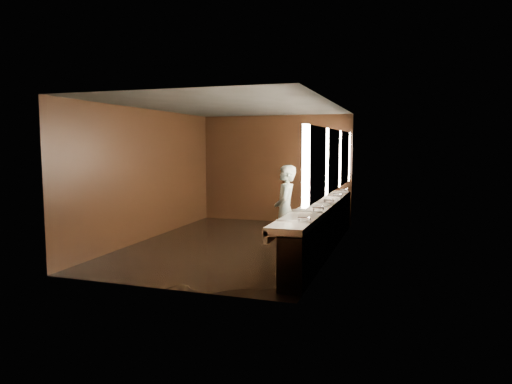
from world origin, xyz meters
TOP-DOWN VIEW (x-y plane):
  - floor at (0.00, 0.00)m, footprint 6.00×6.00m
  - ceiling at (0.00, 0.00)m, footprint 4.00×6.00m
  - wall_back at (0.00, 3.00)m, footprint 4.00×0.02m
  - wall_front at (0.00, -3.00)m, footprint 4.00×0.02m
  - wall_left at (-2.00, 0.00)m, footprint 0.02×6.00m
  - wall_right at (2.00, 0.00)m, footprint 0.02×6.00m
  - sink_counter at (1.79, 0.00)m, footprint 0.55×5.40m
  - mirror_band at (1.98, -0.00)m, footprint 0.06×5.03m
  - person at (1.20, -0.55)m, footprint 0.50×0.67m
  - trash_bin at (1.58, -1.02)m, footprint 0.38×0.38m

SIDE VIEW (x-z plane):
  - floor at x=0.00m, z-range 0.00..0.00m
  - trash_bin at x=1.58m, z-range 0.00..0.52m
  - sink_counter at x=1.79m, z-range -0.01..1.00m
  - person at x=1.20m, z-range 0.00..1.67m
  - wall_back at x=0.00m, z-range 0.00..2.80m
  - wall_front at x=0.00m, z-range 0.00..2.80m
  - wall_left at x=-2.00m, z-range 0.00..2.80m
  - wall_right at x=2.00m, z-range 0.00..2.80m
  - mirror_band at x=1.98m, z-range 1.17..2.32m
  - ceiling at x=0.00m, z-range 2.79..2.81m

